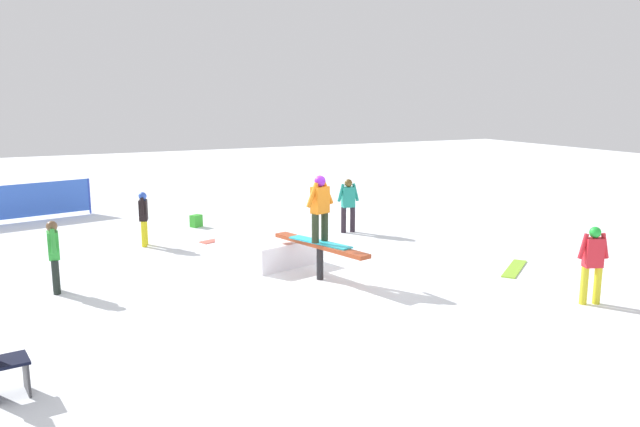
{
  "coord_description": "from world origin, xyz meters",
  "views": [
    {
      "loc": [
        10.84,
        -5.28,
        3.66
      ],
      "look_at": [
        0.0,
        0.0,
        1.35
      ],
      "focal_mm": 35.0,
      "sensor_mm": 36.0,
      "label": 1
    }
  ],
  "objects_px": {
    "loose_snowboard_lime": "(514,269)",
    "backpack_on_snow": "(196,221)",
    "folding_chair": "(4,365)",
    "loose_snowboard_coral": "(225,238)",
    "bystander_teal": "(348,203)",
    "bystander_red": "(593,261)",
    "bystander_black": "(144,216)",
    "main_rider_on_rail": "(320,210)",
    "bystander_green": "(54,253)",
    "rail_feature": "(320,248)"
  },
  "relations": [
    {
      "from": "bystander_red",
      "to": "backpack_on_snow",
      "type": "bearing_deg",
      "value": -42.8
    },
    {
      "from": "bystander_green",
      "to": "loose_snowboard_coral",
      "type": "relative_size",
      "value": 0.96
    },
    {
      "from": "rail_feature",
      "to": "bystander_teal",
      "type": "relative_size",
      "value": 1.77
    },
    {
      "from": "bystander_black",
      "to": "loose_snowboard_lime",
      "type": "xyz_separation_m",
      "value": [
        5.58,
        6.68,
        -0.74
      ]
    },
    {
      "from": "rail_feature",
      "to": "bystander_black",
      "type": "xyz_separation_m",
      "value": [
        -4.44,
        -2.63,
        0.11
      ]
    },
    {
      "from": "rail_feature",
      "to": "loose_snowboard_lime",
      "type": "distance_m",
      "value": 4.26
    },
    {
      "from": "main_rider_on_rail",
      "to": "backpack_on_snow",
      "type": "xyz_separation_m",
      "value": [
        -6.06,
        -0.91,
        -1.25
      ]
    },
    {
      "from": "bystander_green",
      "to": "loose_snowboard_lime",
      "type": "distance_m",
      "value": 9.26
    },
    {
      "from": "main_rider_on_rail",
      "to": "bystander_green",
      "type": "relative_size",
      "value": 1.1
    },
    {
      "from": "rail_feature",
      "to": "main_rider_on_rail",
      "type": "distance_m",
      "value": 0.78
    },
    {
      "from": "main_rider_on_rail",
      "to": "backpack_on_snow",
      "type": "bearing_deg",
      "value": 168.23
    },
    {
      "from": "folding_chair",
      "to": "bystander_black",
      "type": "bearing_deg",
      "value": -30.81
    },
    {
      "from": "folding_chair",
      "to": "loose_snowboard_coral",
      "type": "bearing_deg",
      "value": -43.47
    },
    {
      "from": "bystander_teal",
      "to": "loose_snowboard_coral",
      "type": "bearing_deg",
      "value": -4.04
    },
    {
      "from": "loose_snowboard_lime",
      "to": "rail_feature",
      "type": "bearing_deg",
      "value": 127.02
    },
    {
      "from": "rail_feature",
      "to": "loose_snowboard_coral",
      "type": "relative_size",
      "value": 1.81
    },
    {
      "from": "loose_snowboard_coral",
      "to": "folding_chair",
      "type": "bearing_deg",
      "value": 34.61
    },
    {
      "from": "loose_snowboard_coral",
      "to": "folding_chair",
      "type": "xyz_separation_m",
      "value": [
        7.06,
        -5.0,
        0.4
      ]
    },
    {
      "from": "rail_feature",
      "to": "bystander_teal",
      "type": "height_order",
      "value": "bystander_teal"
    },
    {
      "from": "loose_snowboard_coral",
      "to": "main_rider_on_rail",
      "type": "bearing_deg",
      "value": 78.36
    },
    {
      "from": "bystander_teal",
      "to": "bystander_red",
      "type": "height_order",
      "value": "bystander_teal"
    },
    {
      "from": "loose_snowboard_lime",
      "to": "folding_chair",
      "type": "height_order",
      "value": "folding_chair"
    },
    {
      "from": "loose_snowboard_coral",
      "to": "backpack_on_snow",
      "type": "distance_m",
      "value": 1.8
    },
    {
      "from": "main_rider_on_rail",
      "to": "backpack_on_snow",
      "type": "distance_m",
      "value": 6.25
    },
    {
      "from": "loose_snowboard_lime",
      "to": "backpack_on_snow",
      "type": "xyz_separation_m",
      "value": [
        -7.21,
        -4.96,
        0.16
      ]
    },
    {
      "from": "bystander_teal",
      "to": "loose_snowboard_coral",
      "type": "height_order",
      "value": "bystander_teal"
    },
    {
      "from": "rail_feature",
      "to": "bystander_red",
      "type": "distance_m",
      "value": 5.02
    },
    {
      "from": "main_rider_on_rail",
      "to": "bystander_teal",
      "type": "bearing_deg",
      "value": 123.84
    },
    {
      "from": "bystander_black",
      "to": "folding_chair",
      "type": "bearing_deg",
      "value": 173.94
    },
    {
      "from": "bystander_red",
      "to": "bystander_teal",
      "type": "bearing_deg",
      "value": -59.83
    },
    {
      "from": "loose_snowboard_lime",
      "to": "bystander_green",
      "type": "bearing_deg",
      "value": 126.68
    },
    {
      "from": "bystander_black",
      "to": "bystander_teal",
      "type": "relative_size",
      "value": 0.92
    },
    {
      "from": "bystander_black",
      "to": "loose_snowboard_coral",
      "type": "height_order",
      "value": "bystander_black"
    },
    {
      "from": "loose_snowboard_coral",
      "to": "backpack_on_snow",
      "type": "xyz_separation_m",
      "value": [
        -1.77,
        -0.28,
        0.16
      ]
    },
    {
      "from": "bystander_green",
      "to": "loose_snowboard_lime",
      "type": "xyz_separation_m",
      "value": [
        2.57,
        8.87,
        -0.76
      ]
    },
    {
      "from": "rail_feature",
      "to": "bystander_teal",
      "type": "distance_m",
      "value": 4.42
    },
    {
      "from": "main_rider_on_rail",
      "to": "bystander_green",
      "type": "height_order",
      "value": "main_rider_on_rail"
    },
    {
      "from": "rail_feature",
      "to": "bystander_green",
      "type": "bearing_deg",
      "value": -121.49
    },
    {
      "from": "backpack_on_snow",
      "to": "loose_snowboard_lime",
      "type": "bearing_deg",
      "value": -83.31
    },
    {
      "from": "rail_feature",
      "to": "bystander_red",
      "type": "relative_size",
      "value": 1.83
    },
    {
      "from": "bystander_green",
      "to": "bystander_red",
      "type": "bearing_deg",
      "value": -118.5
    },
    {
      "from": "loose_snowboard_coral",
      "to": "backpack_on_snow",
      "type": "bearing_deg",
      "value": -101.25
    },
    {
      "from": "main_rider_on_rail",
      "to": "loose_snowboard_coral",
      "type": "bearing_deg",
      "value": 168.11
    },
    {
      "from": "rail_feature",
      "to": "bystander_green",
      "type": "height_order",
      "value": "bystander_green"
    },
    {
      "from": "bystander_black",
      "to": "bystander_green",
      "type": "distance_m",
      "value": 3.73
    },
    {
      "from": "bystander_green",
      "to": "bystander_teal",
      "type": "bearing_deg",
      "value": -72.38
    },
    {
      "from": "bystander_teal",
      "to": "loose_snowboard_lime",
      "type": "relative_size",
      "value": 0.97
    },
    {
      "from": "loose_snowboard_lime",
      "to": "loose_snowboard_coral",
      "type": "height_order",
      "value": "same"
    },
    {
      "from": "bystander_teal",
      "to": "bystander_green",
      "type": "height_order",
      "value": "bystander_teal"
    },
    {
      "from": "bystander_green",
      "to": "folding_chair",
      "type": "bearing_deg",
      "value": 170.29
    }
  ]
}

